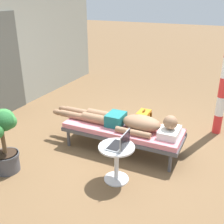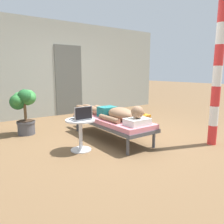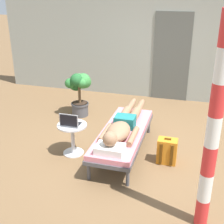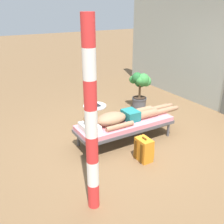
{
  "view_description": "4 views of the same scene",
  "coord_description": "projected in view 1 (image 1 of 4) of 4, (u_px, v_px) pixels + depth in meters",
  "views": [
    {
      "loc": [
        -3.74,
        -1.68,
        2.37
      ],
      "look_at": [
        0.04,
        0.1,
        0.56
      ],
      "focal_mm": 44.37,
      "sensor_mm": 36.0,
      "label": 1
    },
    {
      "loc": [
        -2.5,
        -3.54,
        1.29
      ],
      "look_at": [
        0.11,
        0.1,
        0.46
      ],
      "focal_mm": 35.47,
      "sensor_mm": 36.0,
      "label": 2
    },
    {
      "loc": [
        0.96,
        -4.48,
        2.62
      ],
      "look_at": [
        -0.3,
        -0.13,
        0.7
      ],
      "focal_mm": 49.14,
      "sensor_mm": 36.0,
      "label": 3
    },
    {
      "loc": [
        3.65,
        -2.67,
        2.49
      ],
      "look_at": [
        -0.32,
        -0.32,
        0.56
      ],
      "focal_mm": 41.87,
      "sensor_mm": 36.0,
      "label": 4
    }
  ],
  "objects": [
    {
      "name": "house_door_panel",
      "position": [
        5.0,
        65.0,
        5.61
      ],
      "size": [
        0.84,
        0.03,
        2.04
      ],
      "primitive_type": "cube",
      "color": "#545651",
      "rests_on": "ground"
    },
    {
      "name": "backpack",
      "position": [
        143.0,
        122.0,
        5.05
      ],
      "size": [
        0.3,
        0.26,
        0.42
      ],
      "color": "orange",
      "rests_on": "ground"
    },
    {
      "name": "person_reclining",
      "position": [
        127.0,
        121.0,
        4.33
      ],
      "size": [
        0.53,
        2.17,
        0.32
      ],
      "color": "white",
      "rests_on": "lounge_chair"
    },
    {
      "name": "ground_plane",
      "position": [
        116.0,
        144.0,
        4.71
      ],
      "size": [
        40.0,
        40.0,
        0.0
      ],
      "primitive_type": "plane",
      "color": "brown"
    },
    {
      "name": "laptop",
      "position": [
        120.0,
        143.0,
        3.56
      ],
      "size": [
        0.31,
        0.24,
        0.23
      ],
      "color": "#A5A8AD",
      "rests_on": "side_table"
    },
    {
      "name": "side_table",
      "position": [
        117.0,
        157.0,
        3.67
      ],
      "size": [
        0.48,
        0.48,
        0.52
      ],
      "color": "silver",
      "rests_on": "ground"
    },
    {
      "name": "lounge_chair",
      "position": [
        123.0,
        130.0,
        4.42
      ],
      "size": [
        0.67,
        1.91,
        0.42
      ],
      "color": "#4C4C51",
      "rests_on": "ground"
    }
  ]
}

